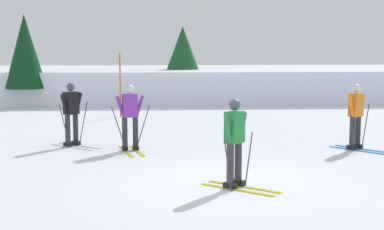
# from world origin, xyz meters

# --- Properties ---
(ground_plane) EXTENTS (120.00, 120.00, 0.00)m
(ground_plane) POSITION_xyz_m (0.00, 0.00, 0.00)
(ground_plane) COLOR silver
(far_snow_ridge) EXTENTS (80.00, 9.33, 1.51)m
(far_snow_ridge) POSITION_xyz_m (0.00, 19.06, 0.76)
(far_snow_ridge) COLOR silver
(far_snow_ridge) RESTS_ON ground
(skier_green) EXTENTS (1.47, 1.31, 1.71)m
(skier_green) POSITION_xyz_m (0.17, -0.40, 0.92)
(skier_green) COLOR gold
(skier_green) RESTS_ON ground
(skier_orange) EXTENTS (1.32, 1.46, 1.71)m
(skier_orange) POSITION_xyz_m (3.85, 3.52, 0.92)
(skier_orange) COLOR #237AC6
(skier_orange) RESTS_ON ground
(skier_black) EXTENTS (1.46, 1.31, 1.71)m
(skier_black) POSITION_xyz_m (-3.60, 4.43, 0.92)
(skier_black) COLOR silver
(skier_black) RESTS_ON ground
(skier_purple) EXTENTS (0.98, 1.64, 1.71)m
(skier_purple) POSITION_xyz_m (-2.00, 3.68, 0.92)
(skier_purple) COLOR gold
(skier_purple) RESTS_ON ground
(trail_marker_pole) EXTENTS (0.05, 0.05, 2.41)m
(trail_marker_pole) POSITION_xyz_m (-2.71, 10.83, 1.20)
(trail_marker_pole) COLOR #C65614
(trail_marker_pole) RESTS_ON ground
(conifer_far_left) EXTENTS (1.80, 1.80, 4.04)m
(conifer_far_left) POSITION_xyz_m (-7.08, 14.70, 2.43)
(conifer_far_left) COLOR #513823
(conifer_far_left) RESTS_ON ground
(conifer_far_right) EXTENTS (2.19, 2.19, 3.63)m
(conifer_far_right) POSITION_xyz_m (-0.06, 17.69, 2.17)
(conifer_far_right) COLOR #513823
(conifer_far_right) RESTS_ON ground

